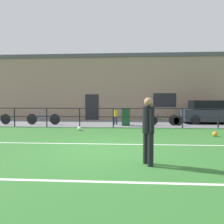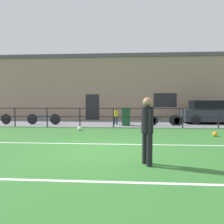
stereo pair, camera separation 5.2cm
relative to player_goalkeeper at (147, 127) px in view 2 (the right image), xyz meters
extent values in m
cube|color=#33702D|center=(-1.32, 1.49, -0.97)|extent=(60.00, 44.00, 0.04)
cube|color=white|center=(-1.32, 2.53, -0.94)|extent=(36.00, 0.11, 0.00)
cube|color=white|center=(-1.32, -1.23, -0.94)|extent=(36.00, 0.11, 0.00)
cube|color=slate|center=(-1.32, 9.99, -0.94)|extent=(48.00, 5.00, 0.02)
cylinder|color=black|center=(-7.32, 7.49, -0.37)|extent=(0.07, 0.07, 1.15)
cylinder|color=black|center=(-5.32, 7.49, -0.37)|extent=(0.07, 0.07, 1.15)
cylinder|color=black|center=(-3.32, 7.49, -0.37)|extent=(0.07, 0.07, 1.15)
cylinder|color=black|center=(-1.32, 7.49, -0.37)|extent=(0.07, 0.07, 1.15)
cylinder|color=black|center=(0.68, 7.49, -0.37)|extent=(0.07, 0.07, 1.15)
cylinder|color=black|center=(2.68, 7.49, -0.37)|extent=(0.07, 0.07, 1.15)
cylinder|color=black|center=(4.68, 7.49, -0.37)|extent=(0.07, 0.07, 1.15)
cube|color=black|center=(-1.32, 7.49, 0.18)|extent=(36.00, 0.04, 0.04)
cube|color=black|center=(-1.32, 7.49, -0.31)|extent=(36.00, 0.04, 0.04)
cube|color=gray|center=(-1.32, 13.69, 1.60)|extent=(28.00, 2.40, 5.08)
cube|color=#232328|center=(-3.37, 12.48, 0.10)|extent=(1.10, 0.04, 2.10)
cube|color=#232328|center=(2.49, 12.48, 0.68)|extent=(1.80, 0.04, 1.10)
cube|color=#4C4C51|center=(-1.32, 13.69, 4.29)|extent=(28.00, 2.56, 0.30)
cylinder|color=black|center=(-0.05, 0.12, -0.55)|extent=(0.14, 0.14, 0.79)
cylinder|color=black|center=(0.05, -0.12, -0.55)|extent=(0.14, 0.14, 0.79)
cylinder|color=black|center=(0.00, 0.00, 0.17)|extent=(0.29, 0.29, 0.65)
sphere|color=#A37556|center=(0.00, 0.00, 0.61)|extent=(0.22, 0.22, 0.22)
cylinder|color=black|center=(-0.06, 0.16, 0.15)|extent=(0.10, 0.10, 0.58)
cylinder|color=black|center=(0.06, -0.16, 0.15)|extent=(0.10, 0.10, 0.58)
sphere|color=orange|center=(3.37, 4.56, -0.83)|extent=(0.22, 0.22, 0.22)
sphere|color=white|center=(-3.03, 6.05, -0.83)|extent=(0.22, 0.22, 0.22)
cylinder|color=#232D4C|center=(-1.20, 9.04, -0.67)|extent=(0.09, 0.09, 0.51)
cylinder|color=#232D4C|center=(-1.36, 9.04, -0.67)|extent=(0.09, 0.09, 0.51)
cylinder|color=gold|center=(-1.28, 9.04, -0.20)|extent=(0.19, 0.19, 0.42)
sphere|color=brown|center=(-1.28, 9.04, 0.08)|extent=(0.14, 0.14, 0.14)
cylinder|color=gold|center=(-1.16, 9.04, -0.21)|extent=(0.07, 0.07, 0.38)
cylinder|color=gold|center=(-1.39, 9.04, -0.21)|extent=(0.07, 0.07, 0.38)
cube|color=#282D38|center=(5.38, 10.19, -0.36)|extent=(4.20, 1.79, 0.80)
cube|color=black|center=(5.17, 10.19, 0.35)|extent=(2.52, 1.50, 0.61)
cylinder|color=black|center=(3.95, 9.33, -0.63)|extent=(0.60, 0.18, 0.60)
cylinder|color=black|center=(3.95, 11.05, -0.63)|extent=(0.60, 0.18, 0.60)
cylinder|color=black|center=(-8.53, 8.63, -0.59)|extent=(0.68, 0.04, 0.68)
cylinder|color=#1E6633|center=(-8.53, 8.63, -0.30)|extent=(0.03, 0.03, 0.28)
cylinder|color=black|center=(-6.77, 8.69, -0.58)|extent=(0.69, 0.04, 0.69)
cylinder|color=black|center=(-5.22, 8.69, -0.58)|extent=(0.69, 0.04, 0.69)
cube|color=#234C99|center=(-6.00, 8.69, -0.36)|extent=(1.21, 0.04, 0.04)
cube|color=#234C99|center=(-6.38, 8.69, -0.47)|extent=(0.75, 0.03, 0.25)
cylinder|color=#234C99|center=(-6.27, 8.69, -0.26)|extent=(0.03, 0.03, 0.20)
cylinder|color=#234C99|center=(-5.22, 8.69, -0.29)|extent=(0.03, 0.03, 0.28)
cylinder|color=black|center=(1.13, 8.69, -0.62)|extent=(0.61, 0.04, 0.61)
cylinder|color=black|center=(2.74, 8.69, -0.62)|extent=(0.61, 0.04, 0.61)
cube|color=#1E6633|center=(1.93, 8.69, -0.42)|extent=(1.25, 0.04, 0.04)
cube|color=#1E6633|center=(1.53, 8.69, -0.52)|extent=(0.79, 0.03, 0.22)
cylinder|color=#1E6633|center=(1.65, 8.69, -0.32)|extent=(0.03, 0.03, 0.20)
cylinder|color=#1E6633|center=(2.74, 8.69, -0.35)|extent=(0.03, 0.03, 0.28)
cylinder|color=black|center=(0.94, 8.69, -0.59)|extent=(0.66, 0.04, 0.66)
cylinder|color=black|center=(2.45, 8.69, -0.59)|extent=(0.66, 0.04, 0.66)
cube|color=black|center=(1.69, 8.69, -0.38)|extent=(1.17, 0.04, 0.04)
cube|color=black|center=(1.32, 8.69, -0.49)|extent=(0.73, 0.03, 0.24)
cylinder|color=black|center=(1.43, 8.69, -0.28)|extent=(0.03, 0.03, 0.20)
cylinder|color=black|center=(2.45, 8.69, -0.31)|extent=(0.03, 0.03, 0.28)
cube|color=#194C28|center=(-0.59, 8.47, -0.41)|extent=(0.50, 0.42, 1.02)
cube|color=#143D20|center=(-0.59, 8.47, 0.14)|extent=(0.53, 0.45, 0.08)
camera|label=1|loc=(-0.53, -5.44, 0.64)|focal=35.50mm
camera|label=2|loc=(-0.48, -5.44, 0.64)|focal=35.50mm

